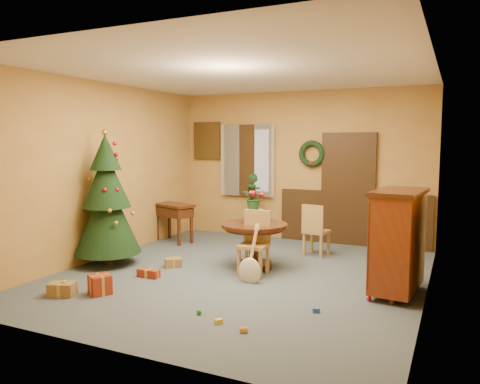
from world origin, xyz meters
The scene contains 21 objects.
room_envelope centered at (0.21, 2.70, 1.12)m, with size 5.50×5.50×5.50m.
dining_table centered at (0.03, 0.43, 0.48)m, with size 1.00×1.00×0.69m.
urn centered at (0.03, 0.43, 0.80)m, with size 0.29×0.29×0.21m, color slate.
centerpiece_plant centered at (0.03, 0.43, 1.08)m, with size 0.33×0.29×0.37m, color #1E4C23.
chair_near centered at (0.16, 0.14, 0.50)m, with size 0.43×0.43×0.93m.
chair_far centered at (0.65, 1.55, 0.47)m, with size 0.44×0.44×0.88m.
guitar centered at (0.27, -0.28, 0.39)m, with size 0.33×0.16×0.78m, color beige, non-canonical shape.
plant_stand centered at (-0.80, 2.27, 0.57)m, with size 0.36×0.36×0.92m.
stand_plant centered at (-0.80, 2.27, 1.12)m, with size 0.22×0.18×0.40m, color #19471E.
christmas_tree centered at (-2.15, -0.34, 1.00)m, with size 1.03×1.03×2.12m.
writing_desk centered at (-2.13, 1.52, 0.56)m, with size 0.92×0.67×0.74m.
sideboard centered at (2.15, 0.05, 0.71)m, with size 0.66×1.09×1.33m.
gift_a centered at (-1.65, -1.78, 0.08)m, with size 0.37×0.33×0.17m.
gift_b centered at (-1.26, -1.54, 0.12)m, with size 0.33×0.33×0.25m.
gift_c centered at (-1.13, -0.05, 0.07)m, with size 0.31×0.30×0.14m.
gift_d centered at (-1.15, -0.67, 0.06)m, with size 0.33×0.14×0.12m.
toy_a centered at (1.41, -1.00, 0.03)m, with size 0.08×0.05×0.05m, color #2849AD.
toy_b centered at (0.24, -1.62, 0.03)m, with size 0.06×0.06×0.06m, color #217B2A.
toy_c centered at (0.56, -1.76, 0.03)m, with size 0.08×0.05×0.05m, color gold.
toy_d centered at (1.89, -0.36, 0.03)m, with size 0.06×0.06×0.06m, color red.
toy_e centered at (0.90, -1.85, 0.03)m, with size 0.08×0.05×0.05m, color gold.
Camera 1 is at (2.79, -6.01, 1.92)m, focal length 35.00 mm.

